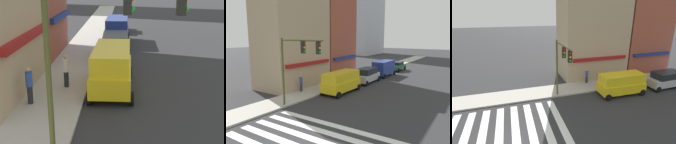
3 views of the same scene
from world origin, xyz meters
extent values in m
cube|color=silver|center=(1.78, 0.00, 0.00)|extent=(0.60, 10.80, 0.01)
cube|color=silver|center=(2.97, 0.00, 0.00)|extent=(0.60, 10.80, 0.01)
cube|color=silver|center=(4.15, 0.00, 0.00)|extent=(0.60, 10.80, 0.01)
cube|color=tan|center=(11.53, 11.50, 6.42)|extent=(8.59, 5.00, 12.83)
cube|color=maroon|center=(11.53, 8.85, 3.00)|extent=(7.30, 0.30, 0.40)
cube|color=#9E4C38|center=(19.53, 11.50, 6.64)|extent=(6.95, 5.00, 13.28)
cube|color=navy|center=(19.53, 8.85, 3.00)|extent=(5.91, 0.30, 0.40)
cylinder|color=#474C1E|center=(5.21, 6.40, 3.00)|extent=(0.18, 0.18, 6.01)
cylinder|color=#474C1E|center=(5.21, 4.21, 5.81)|extent=(0.12, 4.37, 0.12)
cube|color=black|center=(5.21, 4.00, 5.28)|extent=(0.32, 0.24, 0.95)
sphere|color=red|center=(5.21, 3.87, 5.58)|extent=(0.18, 0.18, 0.18)
sphere|color=#EAAD14|center=(5.21, 3.87, 5.28)|extent=(0.18, 0.18, 0.18)
sphere|color=green|center=(5.21, 3.87, 4.98)|extent=(0.18, 0.18, 0.18)
cube|color=black|center=(5.21, 2.47, 5.28)|extent=(0.32, 0.24, 0.95)
sphere|color=red|center=(5.21, 2.34, 5.58)|extent=(0.18, 0.18, 0.18)
sphere|color=#EAAD14|center=(5.21, 2.34, 5.28)|extent=(0.18, 0.18, 0.18)
sphere|color=green|center=(5.21, 2.34, 4.98)|extent=(0.18, 0.18, 0.18)
cube|color=yellow|center=(11.96, 4.70, 0.84)|extent=(5.04, 2.10, 1.00)
cube|color=yellow|center=(11.96, 4.70, 1.84)|extent=(4.78, 1.93, 1.00)
cylinder|color=black|center=(9.87, 5.70, 0.34)|extent=(0.68, 0.22, 0.68)
cylinder|color=black|center=(9.87, 3.70, 0.34)|extent=(0.68, 0.22, 0.68)
cylinder|color=black|center=(14.05, 5.70, 0.34)|extent=(0.68, 0.22, 0.68)
cylinder|color=black|center=(14.05, 3.70, 0.34)|extent=(0.68, 0.22, 0.68)
cube|color=#B7B7BC|center=(18.18, 4.70, 0.77)|extent=(4.74, 2.01, 0.85)
cube|color=black|center=(18.18, 4.70, 1.56)|extent=(3.33, 1.82, 0.75)
cylinder|color=black|center=(16.24, 5.65, 0.34)|extent=(0.68, 0.22, 0.68)
cylinder|color=black|center=(16.24, 3.75, 0.34)|extent=(0.68, 0.22, 0.68)
cylinder|color=black|center=(20.12, 5.65, 0.34)|extent=(0.68, 0.22, 0.68)
cylinder|color=black|center=(20.12, 3.75, 0.34)|extent=(0.68, 0.22, 0.68)
cube|color=navy|center=(24.13, 4.70, 0.84)|extent=(5.03, 2.08, 1.00)
cube|color=navy|center=(24.13, 4.70, 1.84)|extent=(4.78, 1.92, 1.00)
cylinder|color=black|center=(22.04, 5.70, 0.34)|extent=(0.68, 0.22, 0.68)
cylinder|color=black|center=(22.04, 3.70, 0.34)|extent=(0.68, 0.22, 0.68)
cylinder|color=black|center=(26.22, 5.70, 0.34)|extent=(0.68, 0.22, 0.68)
cylinder|color=black|center=(26.22, 3.70, 0.34)|extent=(0.68, 0.22, 0.68)
cube|color=#1E6638|center=(30.41, 4.70, 0.69)|extent=(4.43, 1.86, 0.70)
cube|color=black|center=(30.41, 4.70, 1.31)|extent=(2.44, 1.69, 0.55)
cylinder|color=black|center=(28.61, 5.60, 0.34)|extent=(0.68, 0.22, 0.68)
cylinder|color=black|center=(28.61, 3.80, 0.34)|extent=(0.68, 0.22, 0.68)
cylinder|color=black|center=(32.20, 5.60, 0.34)|extent=(0.68, 0.22, 0.68)
cylinder|color=black|center=(32.20, 3.80, 0.34)|extent=(0.68, 0.22, 0.68)
cylinder|color=#23232D|center=(11.93, 7.16, 0.57)|extent=(0.26, 0.26, 0.85)
cylinder|color=silver|center=(11.93, 7.16, 1.35)|extent=(0.32, 0.32, 0.70)
sphere|color=tan|center=(11.93, 7.16, 1.81)|extent=(0.22, 0.22, 0.22)
cylinder|color=#23232D|center=(9.58, 8.44, 0.57)|extent=(0.26, 0.26, 0.85)
cylinder|color=#2D4C9E|center=(9.58, 8.44, 1.35)|extent=(0.32, 0.32, 0.70)
sphere|color=tan|center=(9.58, 8.44, 1.81)|extent=(0.22, 0.22, 0.22)
camera|label=1|loc=(-3.86, 4.09, 5.88)|focal=50.00mm
camera|label=2|loc=(-7.69, -7.87, 6.19)|focal=35.00mm
camera|label=3|loc=(0.78, -10.05, 8.65)|focal=28.00mm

